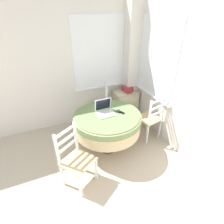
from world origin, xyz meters
The scene contains 11 objects.
corner_room_shell centered at (1.40, 2.05, 1.28)m, with size 4.61×5.04×2.55m.
round_dining_table centered at (1.21, 2.03, 0.59)m, with size 1.17×1.17×0.74m.
laptop centered at (1.19, 2.08, 0.79)m, with size 0.30×0.28×0.24m.
computer_mouse centered at (1.42, 2.02, 0.76)m, with size 0.06×0.09×0.05m.
cell_phone centered at (1.46, 1.98, 0.74)m, with size 0.10×0.13×0.01m.
dining_chair_near_back_window centered at (1.39, 2.87, 0.45)m, with size 0.50×0.50×0.94m.
dining_chair_near_right_window centered at (2.09, 1.99, 0.45)m, with size 0.47×0.47×0.94m.
dining_chair_camera_near centered at (0.51, 1.52, 0.45)m, with size 0.56×0.56×0.94m.
corner_cabinet centered at (2.04, 2.95, 0.32)m, with size 0.56×0.42×0.65m.
storage_box centered at (2.09, 2.94, 0.70)m, with size 0.21×0.20×0.11m.
book_on_cabinet centered at (2.06, 2.90, 0.66)m, with size 0.14×0.26×0.02m.
Camera 1 is at (0.27, -0.31, 2.29)m, focal length 28.00 mm.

